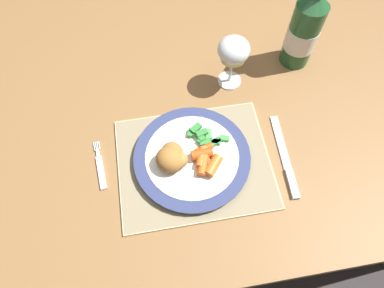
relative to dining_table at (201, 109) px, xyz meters
name	(u,v)px	position (x,y,z in m)	size (l,w,h in m)	color
ground_plane	(198,192)	(0.00, 0.00, -0.66)	(6.00, 6.00, 0.00)	#383333
dining_table	(201,109)	(0.00, 0.00, 0.00)	(1.54, 0.95, 0.74)	olive
placemat	(194,163)	(-0.05, -0.20, 0.08)	(0.35, 0.28, 0.01)	#CCB789
dinner_plate	(192,158)	(-0.06, -0.19, 0.10)	(0.26, 0.26, 0.02)	white
breaded_croquettes	(172,158)	(-0.10, -0.20, 0.13)	(0.09, 0.09, 0.05)	#B77F3D
green_beans_pile	(204,136)	(-0.02, -0.15, 0.11)	(0.10, 0.06, 0.02)	green
glazed_carrots	(205,160)	(-0.03, -0.21, 0.11)	(0.07, 0.09, 0.02)	#CC5119
fork	(101,169)	(-0.27, -0.18, 0.08)	(0.03, 0.12, 0.01)	silver
table_knife	(286,163)	(0.15, -0.23, 0.08)	(0.03, 0.21, 0.01)	silver
wine_glass	(233,52)	(0.08, 0.02, 0.19)	(0.08, 0.08, 0.14)	silver
bottle	(305,29)	(0.26, 0.07, 0.19)	(0.08, 0.08, 0.29)	#23562D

